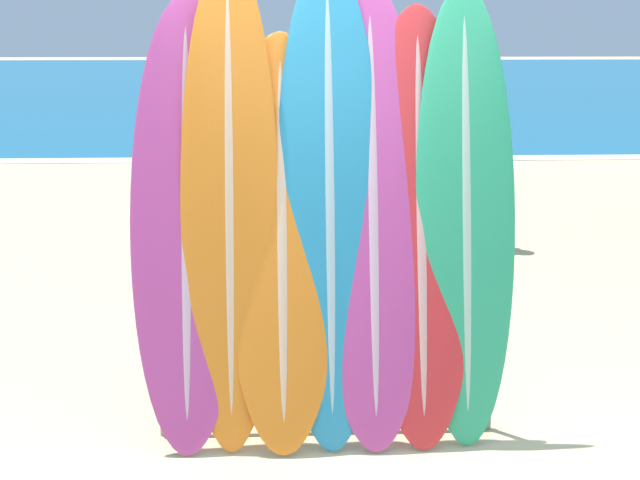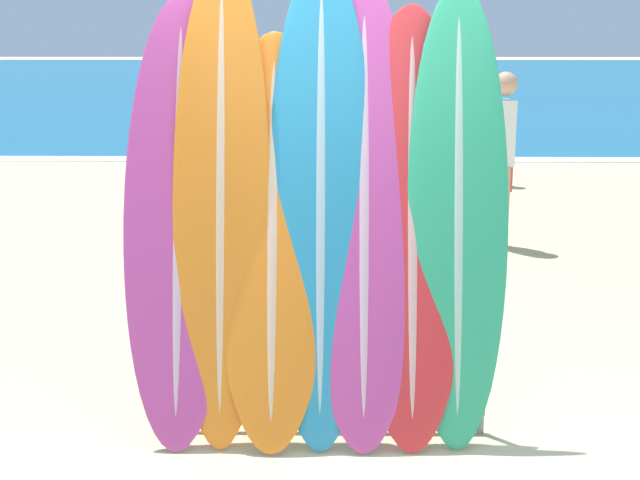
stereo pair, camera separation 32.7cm
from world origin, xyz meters
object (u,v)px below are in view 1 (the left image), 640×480
Objects in this scene: person_far_right at (478,152)px; surfboard_slot_0 at (187,221)px; surfboard_slot_5 at (420,224)px; person_mid_beach at (374,109)px; person_far_left at (249,122)px; surfboard_slot_4 at (373,214)px; person_near_water at (452,115)px; surfboard_rack at (327,350)px; surfboard_slot_3 at (330,201)px; surfboard_slot_6 at (465,214)px; surfboard_slot_2 at (282,240)px; surfboard_slot_1 at (230,201)px.

surfboard_slot_0 is at bearing 139.32° from person_far_right.
surfboard_slot_5 is 1.27× the size of person_mid_beach.
person_far_left is 4.97m from person_far_right.
surfboard_slot_4 is 8.38m from person_near_water.
surfboard_rack is 1.01× the size of person_near_water.
person_mid_beach is (1.19, 9.06, -0.28)m from surfboard_slot_3.
surfboard_slot_4 reaches higher than surfboard_slot_6.
surfboard_slot_5 is at bearing 1.73° from surfboard_slot_2.
surfboard_slot_6 reaches higher than person_near_water.
surfboard_slot_2 is 1.22× the size of person_far_right.
surfboard_slot_5 is at bearing 178.10° from surfboard_slot_6.
person_near_water is at bearing 25.13° from person_far_left.
surfboard_slot_3 is at bearing 147.27° from person_far_right.
surfboard_slot_2 is at bearing -7.55° from surfboard_slot_1.
surfboard_slot_2 is 1.19× the size of person_near_water.
person_far_right is at bearing 65.24° from surfboard_slot_2.
surfboard_slot_1 reaches higher than surfboard_slot_6.
surfboard_slot_1 reaches higher than surfboard_slot_4.
surfboard_slot_3 is 1.06× the size of surfboard_slot_4.
surfboard_rack is at bearing -5.14° from surfboard_slot_0.
surfboard_slot_0 is at bearing -56.27° from person_far_left.
surfboard_slot_6 is (0.95, 0.01, 0.12)m from surfboard_slot_2.
surfboard_slot_0 is 0.92× the size of surfboard_slot_1.
person_mid_beach is at bearing 48.30° from person_far_left.
person_far_left is at bearing 96.05° from surfboard_slot_4.
surfboard_slot_1 is at bearing -54.78° from person_far_left.
person_mid_beach is at bearing 82.46° from surfboard_rack.
surfboard_slot_1 is 1.19× the size of surfboard_slot_2.
surfboard_slot_3 is (0.25, 0.04, 0.19)m from surfboard_slot_2.
surfboard_slot_6 reaches higher than person_far_left.
surfboard_slot_5 is (0.49, 0.05, 0.66)m from surfboard_rack.
surfboard_slot_2 is 0.85× the size of surfboard_slot_3.
person_near_water is 1.39m from person_mid_beach.
person_far_right is (1.73, 4.24, -0.30)m from surfboard_slot_3.
surfboard_slot_1 is 0.99m from surfboard_slot_5.
person_near_water is 2.95m from person_far_left.
person_far_left reaches higher than surfboard_rack.
surfboard_slot_4 is 1.33× the size of person_near_water.
surfboard_slot_4 is 1.05× the size of surfboard_slot_5.
person_far_right is (1.26, 4.26, -0.18)m from surfboard_slot_5.
surfboard_rack is 0.94m from surfboard_slot_1.
surfboard_rack is at bearing -86.06° from person_mid_beach.
person_near_water is at bearing 79.48° from surfboard_slot_6.
person_far_right is at bearing -26.89° from person_far_left.
surfboard_slot_3 is 9.15m from person_mid_beach.
person_far_right is at bearing 62.19° from surfboard_slot_1.
surfboard_slot_3 is at bearing -86.02° from person_mid_beach.
person_far_left is (-0.67, 8.66, 0.37)m from surfboard_rack.
person_near_water is at bearing 70.04° from surfboard_slot_0.
surfboard_slot_1 is 1.63× the size of person_far_left.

